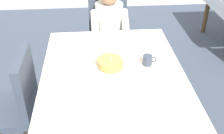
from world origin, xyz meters
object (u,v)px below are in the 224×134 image
cup_coffee (148,60)px  fork_left_of_plate (86,72)px  plate_breakfast (110,68)px  knife_right_of_plate (135,69)px  spoon_near_edge (118,92)px  chair_left_side (16,100)px  chair_diner (108,31)px  diner_person (109,26)px  dining_table_main (113,83)px  breakfast_stack (110,63)px

cup_coffee → fork_left_of_plate: bearing=-172.8°
plate_breakfast → knife_right_of_plate: size_ratio=1.40×
spoon_near_edge → fork_left_of_plate: bearing=121.8°
chair_left_side → knife_right_of_plate: (0.94, 0.04, 0.21)m
knife_right_of_plate → cup_coffee: bearing=-64.9°
chair_diner → fork_left_of_plate: (-0.25, -1.13, 0.21)m
knife_right_of_plate → plate_breakfast: bearing=80.1°
chair_diner → diner_person: size_ratio=0.83×
chair_diner → chair_left_side: bearing=55.1°
dining_table_main → cup_coffee: (0.28, 0.11, 0.13)m
dining_table_main → diner_person: diner_person is taller
fork_left_of_plate → knife_right_of_plate: (0.38, 0.00, 0.00)m
diner_person → fork_left_of_plate: 1.01m
fork_left_of_plate → breakfast_stack: bearing=-78.2°
cup_coffee → knife_right_of_plate: cup_coffee is taller
diner_person → knife_right_of_plate: (0.13, -0.97, 0.07)m
diner_person → chair_left_side: size_ratio=1.20×
diner_person → chair_left_side: bearing=51.2°
plate_breakfast → cup_coffee: 0.31m
plate_breakfast → cup_coffee: cup_coffee is taller
dining_table_main → plate_breakfast: 0.12m
chair_diner → cup_coffee: bearing=102.7°
breakfast_stack → fork_left_of_plate: (-0.19, -0.02, -0.05)m
cup_coffee → chair_diner: bearing=102.7°
chair_diner → spoon_near_edge: 1.42m
spoon_near_edge → chair_diner: bearing=82.2°
chair_left_side → cup_coffee: size_ratio=8.23×
knife_right_of_plate → fork_left_of_plate: bearing=86.1°
knife_right_of_plate → chair_diner: bearing=2.6°
chair_diner → knife_right_of_plate: chair_diner is taller
breakfast_stack → cup_coffee: 0.30m
plate_breakfast → fork_left_of_plate: size_ratio=1.56×
dining_table_main → breakfast_stack: size_ratio=7.36×
dining_table_main → chair_left_side: bearing=180.0°
plate_breakfast → dining_table_main: bearing=-74.8°
chair_diner → plate_breakfast: chair_diner is taller
spoon_near_edge → cup_coffee: bearing=44.6°
chair_left_side → breakfast_stack: chair_left_side is taller
breakfast_stack → cup_coffee: breakfast_stack is taller
diner_person → cup_coffee: 0.95m
chair_left_side → plate_breakfast: chair_left_side is taller
chair_diner → fork_left_of_plate: size_ratio=5.17×
diner_person → spoon_near_edge: 1.25m
chair_diner → spoon_near_edge: size_ratio=6.20×
chair_left_side → fork_left_of_plate: size_ratio=5.17×
dining_table_main → spoon_near_edge: 0.25m
dining_table_main → cup_coffee: size_ratio=13.49×
chair_left_side → spoon_near_edge: bearing=-106.6°
dining_table_main → fork_left_of_plate: fork_left_of_plate is taller
dining_table_main → chair_diner: bearing=87.8°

